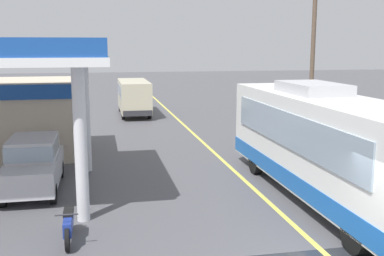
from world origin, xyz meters
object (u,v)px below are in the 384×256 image
Objects in this scene: car_at_pump at (34,161)px; motorcycle_parked_forecourt at (69,224)px; coach_bus_main at (324,147)px; pedestrian_by_shop at (22,168)px; pedestrian_near_pump at (23,166)px; minibus_opposing_lane at (134,94)px.

motorcycle_parked_forecourt is at bearing -73.11° from car_at_pump.
pedestrian_by_shop is (-9.54, 2.25, -0.79)m from coach_bus_main.
minibus_opposing_lane is at bearing 73.86° from pedestrian_near_pump.
pedestrian_near_pump is (-9.55, 2.50, -0.79)m from coach_bus_main.
motorcycle_parked_forecourt is at bearing -167.19° from coach_bus_main.
minibus_opposing_lane is 3.69× the size of pedestrian_near_pump.
coach_bus_main is 9.69m from car_at_pump.
coach_bus_main is 6.65× the size of pedestrian_near_pump.
pedestrian_near_pump and pedestrian_by_shop have the same top height.
pedestrian_by_shop is at bearing -116.88° from car_at_pump.
pedestrian_near_pump is (-1.70, 4.28, 0.49)m from motorcycle_parked_forecourt.
motorcycle_parked_forecourt is 1.08× the size of pedestrian_near_pump.
car_at_pump is at bearing 47.76° from pedestrian_near_pump.
pedestrian_near_pump is at bearing 165.35° from coach_bus_main.
motorcycle_parked_forecourt is (1.40, -4.61, -0.57)m from car_at_pump.
car_at_pump is 2.53× the size of pedestrian_by_shop.
pedestrian_by_shop is at bearing -87.55° from pedestrian_near_pump.
coach_bus_main is 8.15m from motorcycle_parked_forecourt.
minibus_opposing_lane is 3.41× the size of motorcycle_parked_forecourt.
motorcycle_parked_forecourt is at bearing -98.72° from minibus_opposing_lane.
minibus_opposing_lane is 18.29m from pedestrian_by_shop.
minibus_opposing_lane is (4.72, 17.01, 0.46)m from car_at_pump.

